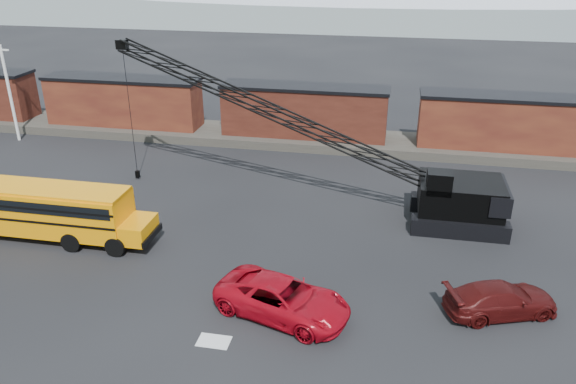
% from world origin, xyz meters
% --- Properties ---
extents(ground, '(160.00, 160.00, 0.00)m').
position_xyz_m(ground, '(0.00, 0.00, 0.00)').
color(ground, black).
rests_on(ground, ground).
extents(gravel_berm, '(120.00, 5.00, 0.70)m').
position_xyz_m(gravel_berm, '(0.00, 22.00, 0.35)').
color(gravel_berm, '#4D473F').
rests_on(gravel_berm, ground).
extents(boxcar_west_near, '(13.70, 3.10, 4.17)m').
position_xyz_m(boxcar_west_near, '(-16.00, 22.00, 2.76)').
color(boxcar_west_near, '#411612').
rests_on(boxcar_west_near, gravel_berm).
extents(boxcar_mid, '(13.70, 3.10, 4.17)m').
position_xyz_m(boxcar_mid, '(0.00, 22.00, 2.76)').
color(boxcar_mid, '#512116').
rests_on(boxcar_mid, gravel_berm).
extents(boxcar_east_near, '(13.70, 3.10, 4.17)m').
position_xyz_m(boxcar_east_near, '(16.00, 22.00, 2.76)').
color(boxcar_east_near, '#411612').
rests_on(boxcar_east_near, gravel_berm).
extents(utility_pole, '(1.40, 0.24, 8.00)m').
position_xyz_m(utility_pole, '(-24.00, 18.00, 4.15)').
color(utility_pole, silver).
rests_on(utility_pole, ground).
extents(snow_patch, '(1.40, 0.90, 0.02)m').
position_xyz_m(snow_patch, '(0.50, -4.00, 0.01)').
color(snow_patch, silver).
rests_on(snow_patch, ground).
extents(school_bus, '(11.65, 2.65, 3.19)m').
position_xyz_m(school_bus, '(-11.36, 2.95, 1.79)').
color(school_bus, orange).
rests_on(school_bus, ground).
extents(red_pickup, '(6.81, 4.60, 1.73)m').
position_xyz_m(red_pickup, '(3.02, -1.57, 0.87)').
color(red_pickup, '#AD0817').
rests_on(red_pickup, ground).
extents(maroon_suv, '(5.56, 3.76, 1.50)m').
position_xyz_m(maroon_suv, '(12.74, 0.44, 0.75)').
color(maroon_suv, '#410C0B').
rests_on(maroon_suv, ground).
extents(crawler_crane, '(25.15, 5.40, 9.95)m').
position_xyz_m(crawler_crane, '(0.44, 10.67, 5.67)').
color(crawler_crane, black).
rests_on(crawler_crane, ground).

